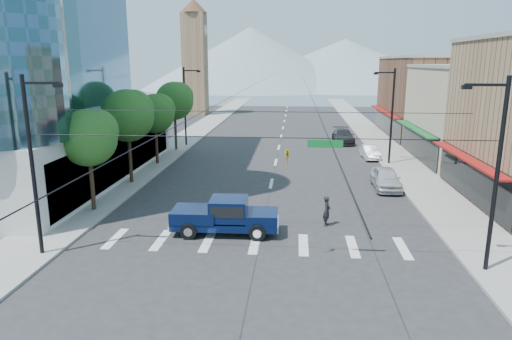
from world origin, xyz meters
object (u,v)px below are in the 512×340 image
object	(u,v)px
pickup_truck	(225,215)
pedestrian	(327,211)
parked_car_near	(386,178)
parked_car_mid	(370,152)
parked_car_far	(343,136)

from	to	relation	value
pickup_truck	pedestrian	xyz separation A→B (m)	(5.87, 1.79, -0.17)
pedestrian	parked_car_near	xyz separation A→B (m)	(5.05, 8.56, -0.09)
pedestrian	parked_car_near	bearing A→B (deg)	-18.06
pickup_truck	pedestrian	size ratio (longest dim) A/B	3.40
parked_car_mid	parked_car_far	distance (m)	9.21
parked_car_mid	parked_car_far	world-z (taller)	parked_car_far
parked_car_far	parked_car_near	bearing A→B (deg)	-87.70
pickup_truck	parked_car_far	xyz separation A→B (m)	(9.66, 30.78, -0.24)
pedestrian	parked_car_mid	world-z (taller)	pedestrian
parked_car_near	parked_car_far	xyz separation A→B (m)	(-1.27, 20.43, 0.01)
pickup_truck	parked_car_near	size ratio (longest dim) A/B	1.28
parked_car_near	parked_car_far	bearing A→B (deg)	94.24
parked_car_mid	pedestrian	bearing A→B (deg)	-108.69
pickup_truck	parked_car_near	xyz separation A→B (m)	(10.93, 10.35, -0.25)
pickup_truck	parked_car_far	bearing A→B (deg)	71.15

